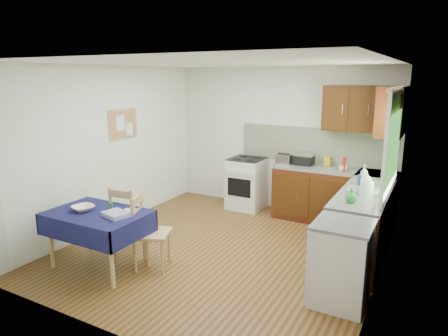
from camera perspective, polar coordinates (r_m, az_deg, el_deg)
The scene contains 33 objects.
floor at distance 5.62m, azimuth -0.14°, elevation -11.59°, with size 4.20×4.20×0.00m, color #492E13.
ceiling at distance 5.11m, azimuth -0.16°, elevation 14.81°, with size 4.00×4.20×0.02m, color white.
wall_back at distance 7.11m, azimuth 8.02°, elevation 4.07°, with size 4.00×0.02×2.50m, color silver.
wall_front at distance 3.59m, azimuth -16.53°, elevation -5.23°, with size 4.00×0.02×2.50m, color silver.
wall_left at distance 6.41m, azimuth -16.06°, elevation 2.72°, with size 0.02×4.20×2.50m, color white.
wall_right at distance 4.64m, azimuth 22.11°, elevation -1.56°, with size 0.02×4.20×2.50m, color silver.
base_cabinets at distance 6.15m, azimuth 16.90°, elevation -5.67°, with size 1.90×2.30×0.86m.
worktop_back at distance 6.60m, azimuth 15.54°, elevation -0.24°, with size 1.90×0.60×0.04m, color slate.
worktop_right at distance 5.39m, azimuth 19.44°, elevation -3.47°, with size 0.60×1.70×0.04m, color slate.
worktop_corner at distance 6.49m, azimuth 21.12°, elevation -0.87°, with size 0.60×0.60×0.04m, color slate.
splashback at distance 6.90m, azimuth 13.02°, elevation 3.18°, with size 2.70×0.02×0.60m, color white.
upper_cabinets at distance 6.37m, azimuth 20.27°, elevation 7.81°, with size 1.20×0.85×0.70m.
stove at distance 7.19m, azimuth 3.24°, elevation -2.16°, with size 0.60×0.61×0.92m.
window at distance 5.25m, azimuth 23.09°, elevation 4.43°, with size 0.04×1.48×1.26m.
fridge at distance 4.43m, azimuth 16.37°, elevation -12.92°, with size 0.58×0.60×0.89m.
corkboard at distance 6.56m, azimuth -14.23°, elevation 6.13°, with size 0.04×0.62×0.47m.
dining_table at distance 5.15m, azimuth -17.60°, elevation -7.13°, with size 1.20×0.81×0.73m.
chair_far at distance 5.56m, azimuth -13.62°, elevation -6.88°, with size 0.44×0.44×0.91m.
chair_near at distance 5.06m, azimuth -10.78°, elevation -8.62°, with size 0.54×0.54×0.93m.
toaster at distance 6.72m, azimuth 8.53°, elevation 1.26°, with size 0.25×0.15×0.19m.
sandwich_press at distance 6.76m, azimuth 11.31°, elevation 1.24°, with size 0.31×0.27×0.18m.
sauce_bottle at distance 6.39m, azimuth 16.78°, elevation 0.48°, with size 0.05×0.05×0.23m, color red.
yellow_packet at distance 6.79m, azimuth 14.57°, elevation 0.96°, with size 0.11×0.07×0.14m, color gold.
dish_rack at distance 5.42m, azimuth 19.55°, elevation -2.90°, with size 0.44×0.34×0.21m.
kettle at distance 5.15m, azimuth 19.71°, elevation -2.64°, with size 0.16×0.16×0.27m.
cup at distance 6.43m, azimuth 16.65°, elevation -0.03°, with size 0.12×0.12×0.10m, color silver.
soap_bottle_a at distance 5.67m, azimuth 19.36°, elevation -0.99°, with size 0.11×0.11×0.28m, color silver.
soap_bottle_b at distance 5.70m, azimuth 19.11°, elevation -1.28°, with size 0.09×0.10×0.21m, color #1D3EAD.
soap_bottle_c at distance 4.87m, azimuth 17.70°, elevation -3.75°, with size 0.13×0.13×0.17m, color green.
plate_bowl at distance 5.21m, azimuth -19.47°, elevation -5.44°, with size 0.26×0.26×0.06m, color #FBEDCD.
book at distance 5.04m, azimuth -14.23°, elevation -6.01°, with size 0.15×0.20×0.02m, color white.
spice_jar at distance 5.16m, azimuth -15.85°, elevation -5.20°, with size 0.05×0.05×0.09m, color #258828.
tea_towel at distance 4.90m, azimuth -15.23°, elevation -6.40°, with size 0.29×0.23×0.05m, color #2D2A9A.
Camera 1 is at (2.45, -4.48, 2.34)m, focal length 32.00 mm.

